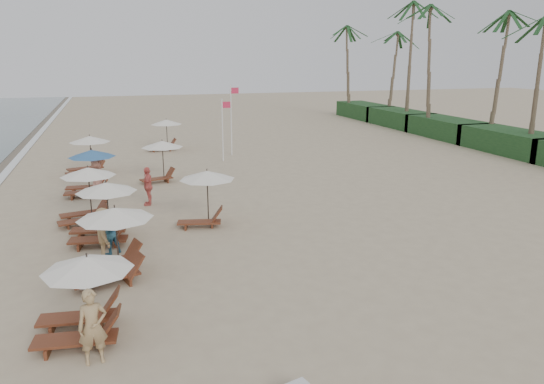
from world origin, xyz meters
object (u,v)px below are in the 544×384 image
object	(u,v)px
lounger_station_1	(109,244)
inland_station_2	(164,132)
lounger_station_3	(85,195)
beachgoer_mid_b	(104,234)
lounger_station_0	(80,298)
lounger_station_5	(87,156)
beachgoer_mid_a	(109,232)
lounger_station_2	(101,214)
beachgoer_far_a	(148,186)
beachgoer_near	(93,327)
inland_station_1	(160,155)
flag_pole_near	(223,127)
inland_station_0	(204,189)
lounger_station_4	(88,173)
beachgoer_far_b	(97,176)

from	to	relation	value
lounger_station_1	inland_station_2	world-z (taller)	lounger_station_1
lounger_station_3	beachgoer_mid_b	distance (m)	4.50
lounger_station_0	lounger_station_3	world-z (taller)	lounger_station_3
lounger_station_3	inland_station_2	distance (m)	16.90
lounger_station_5	beachgoer_mid_a	bearing A→B (deg)	-85.18
lounger_station_1	lounger_station_2	world-z (taller)	lounger_station_1
beachgoer_far_a	beachgoer_mid_a	bearing A→B (deg)	-4.81
lounger_station_2	beachgoer_near	distance (m)	8.18
beachgoer_mid_b	beachgoer_near	bearing A→B (deg)	168.37
lounger_station_2	inland_station_1	distance (m)	9.46
lounger_station_5	flag_pole_near	distance (m)	8.62
inland_station_0	lounger_station_4	bearing A→B (deg)	125.64
lounger_station_5	inland_station_1	xyz separation A→B (m)	(3.91, -3.06, 0.40)
lounger_station_3	lounger_station_1	bearing A→B (deg)	-81.42
lounger_station_3	beachgoer_far_b	xyz separation A→B (m)	(0.38, 4.47, -0.25)
beachgoer_mid_a	flag_pole_near	distance (m)	16.70
lounger_station_4	beachgoer_mid_a	xyz separation A→B (m)	(0.89, -8.55, -0.30)
lounger_station_2	lounger_station_5	world-z (taller)	lounger_station_5
beachgoer_near	beachgoer_mid_b	bearing A→B (deg)	80.83
lounger_station_1	lounger_station_5	distance (m)	15.56
beachgoer_far_a	inland_station_0	bearing A→B (deg)	39.74
inland_station_1	inland_station_2	size ratio (longest dim) A/B	0.95
lounger_station_0	lounger_station_3	bearing A→B (deg)	91.36
lounger_station_5	beachgoer_mid_b	distance (m)	13.89
lounger_station_1	flag_pole_near	size ratio (longest dim) A/B	0.66
beachgoer_mid_a	beachgoer_far_b	bearing A→B (deg)	-111.45
lounger_station_1	beachgoer_far_b	bearing A→B (deg)	92.89
beachgoer_near	lounger_station_2	bearing A→B (deg)	82.03
inland_station_0	beachgoer_mid_b	bearing A→B (deg)	-146.26
lounger_station_2	beachgoer_mid_b	distance (m)	1.85
inland_station_2	beachgoer_mid_b	size ratio (longest dim) A/B	1.50
beachgoer_mid_a	beachgoer_mid_b	world-z (taller)	beachgoer_mid_b
lounger_station_4	inland_station_2	world-z (taller)	lounger_station_4
lounger_station_5	beachgoer_near	size ratio (longest dim) A/B	1.54
flag_pole_near	lounger_station_2	bearing A→B (deg)	-118.90
beachgoer_near	lounger_station_3	bearing A→B (deg)	85.66
beachgoer_mid_a	flag_pole_near	world-z (taller)	flag_pole_near
inland_station_1	inland_station_2	bearing A→B (deg)	82.93
beachgoer_mid_a	lounger_station_5	bearing A→B (deg)	-110.06
lounger_station_5	beachgoer_far_a	distance (m)	8.09
beachgoer_mid_a	beachgoer_far_a	xyz separation A→B (m)	(1.76, 5.84, 0.10)
inland_station_1	beachgoer_far_a	distance (m)	4.65
inland_station_2	beachgoer_far_b	bearing A→B (deg)	-111.01
beachgoer_near	beachgoer_mid_a	distance (m)	6.81
lounger_station_3	beachgoer_near	distance (m)	10.78
lounger_station_3	beachgoer_mid_b	bearing A→B (deg)	-80.39
lounger_station_1	lounger_station_4	bearing A→B (deg)	94.94
lounger_station_1	inland_station_1	xyz separation A→B (m)	(2.75, 12.46, 0.38)
inland_station_0	beachgoer_near	distance (m)	9.83
lounger_station_1	inland_station_2	bearing A→B (deg)	79.90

